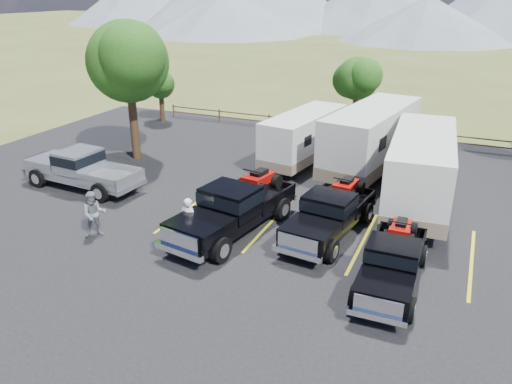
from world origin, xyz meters
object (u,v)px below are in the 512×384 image
at_px(tree_big_nw, 128,61).
at_px(trailer_center, 371,139).
at_px(rig_center, 331,212).
at_px(person_a, 189,221).
at_px(trailer_right, 420,171).
at_px(trailer_left, 304,138).
at_px(pickup_silver, 82,169).
at_px(rig_right, 393,261).
at_px(person_b, 94,214).
at_px(rig_left, 235,207).

xyz_separation_m(tree_big_nw, trailer_center, (13.04, 3.04, -3.70)).
distance_m(rig_center, person_a, 5.66).
bearing_deg(trailer_center, trailer_right, -43.67).
relative_size(trailer_left, trailer_right, 0.84).
xyz_separation_m(trailer_left, pickup_silver, (-8.87, -7.94, -0.51)).
bearing_deg(tree_big_nw, rig_right, -25.42).
xyz_separation_m(tree_big_nw, person_a, (8.30, -7.83, -4.61)).
xyz_separation_m(person_a, person_b, (-3.76, -1.02, 0.01)).
bearing_deg(pickup_silver, tree_big_nw, -171.06).
xyz_separation_m(rig_left, pickup_silver, (-9.03, 1.27, -0.08)).
bearing_deg(tree_big_nw, trailer_center, 13.12).
bearing_deg(person_a, tree_big_nw, -40.15).
bearing_deg(trailer_left, rig_center, -55.35).
bearing_deg(rig_right, person_b, -174.81).
bearing_deg(rig_center, person_b, -148.41).
distance_m(trailer_right, person_a, 10.41).
xyz_separation_m(trailer_right, person_a, (-7.73, -6.91, -0.86)).
height_order(trailer_left, person_a, trailer_left).
distance_m(tree_big_nw, trailer_right, 16.49).
relative_size(trailer_center, person_b, 5.36).
height_order(tree_big_nw, person_b, tree_big_nw).
height_order(tree_big_nw, rig_left, tree_big_nw).
distance_m(rig_left, rig_center, 3.89).
bearing_deg(pickup_silver, trailer_center, 126.08).
bearing_deg(person_b, pickup_silver, 93.84).
xyz_separation_m(rig_left, trailer_center, (3.55, 9.26, 0.77)).
distance_m(rig_right, person_a, 7.76).
bearing_deg(rig_left, rig_right, -2.33).
bearing_deg(trailer_center, rig_left, -101.76).
bearing_deg(trailer_center, pickup_silver, -138.38).
distance_m(trailer_center, person_b, 14.64).
bearing_deg(trailer_left, trailer_right, -21.40).
bearing_deg(rig_left, pickup_silver, -178.22).
bearing_deg(rig_right, trailer_center, 104.96).
height_order(tree_big_nw, trailer_right, tree_big_nw).
xyz_separation_m(tree_big_nw, trailer_left, (9.32, 2.99, -4.04)).
bearing_deg(rig_center, tree_big_nw, 166.46).
bearing_deg(trailer_center, rig_right, -64.98).
bearing_deg(rig_center, pickup_silver, -172.87).
relative_size(tree_big_nw, trailer_center, 0.77).
height_order(rig_left, trailer_left, trailer_left).
distance_m(rig_left, trailer_left, 9.22).
bearing_deg(rig_right, rig_left, 167.03).
xyz_separation_m(rig_center, trailer_center, (-0.10, 7.93, 0.88)).
height_order(rig_center, rig_right, rig_center).
bearing_deg(trailer_center, person_b, -116.36).
height_order(trailer_left, trailer_center, trailer_center).
relative_size(rig_right, trailer_center, 0.54).
xyz_separation_m(trailer_left, person_b, (-4.79, -11.84, -0.57)).
bearing_deg(rig_left, person_a, -116.66).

